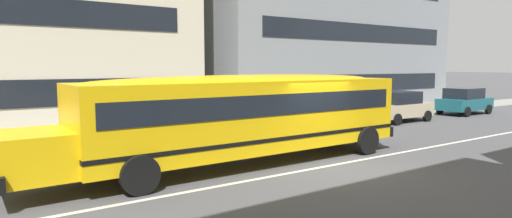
# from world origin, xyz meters

# --- Properties ---
(ground_plane) EXTENTS (400.00, 400.00, 0.00)m
(ground_plane) POSITION_xyz_m (0.00, 0.00, 0.00)
(ground_plane) COLOR #4C4C4F
(sidewalk_far) EXTENTS (120.00, 3.00, 0.01)m
(sidewalk_far) POSITION_xyz_m (0.00, 8.04, 0.01)
(sidewalk_far) COLOR gray
(sidewalk_far) RESTS_ON ground_plane
(lane_centreline) EXTENTS (110.00, 0.16, 0.01)m
(lane_centreline) POSITION_xyz_m (0.00, 0.00, 0.00)
(lane_centreline) COLOR silver
(lane_centreline) RESTS_ON ground_plane
(school_bus) EXTENTS (12.25, 2.90, 2.73)m
(school_bus) POSITION_xyz_m (-2.02, 1.64, 1.62)
(school_bus) COLOR yellow
(school_bus) RESTS_ON ground_plane
(parked_car_teal_under_tree) EXTENTS (3.94, 1.95, 1.64)m
(parked_car_teal_under_tree) POSITION_xyz_m (16.65, 5.17, 0.84)
(parked_car_teal_under_tree) COLOR #195B66
(parked_car_teal_under_tree) RESTS_ON ground_plane
(parked_car_beige_beside_sign) EXTENTS (3.91, 1.90, 1.64)m
(parked_car_beige_beside_sign) POSITION_xyz_m (10.26, 5.24, 0.84)
(parked_car_beige_beside_sign) COLOR #C1B28E
(parked_car_beige_beside_sign) RESTS_ON ground_plane
(apartment_block_far_centre) EXTENTS (18.97, 12.12, 13.30)m
(apartment_block_far_centre) POSITION_xyz_m (12.25, 15.57, 6.65)
(apartment_block_far_centre) COLOR gray
(apartment_block_far_centre) RESTS_ON ground_plane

